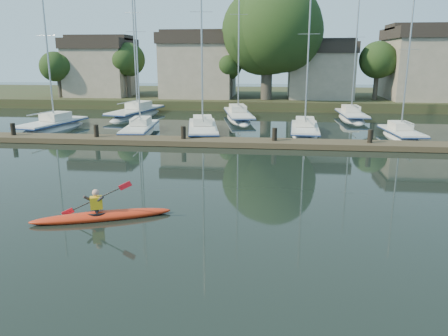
# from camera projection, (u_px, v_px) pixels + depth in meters

# --- Properties ---
(ground) EXTENTS (160.00, 160.00, 0.00)m
(ground) POSITION_uv_depth(u_px,v_px,m) (187.00, 224.00, 15.23)
(ground) COLOR black
(ground) RESTS_ON ground
(kayak) EXTENTS (4.85, 2.42, 1.58)m
(kayak) POSITION_uv_depth(u_px,v_px,m) (101.00, 214.00, 15.64)
(kayak) COLOR #D44910
(kayak) RESTS_ON ground
(dock) EXTENTS (34.00, 2.00, 1.80)m
(dock) POSITION_uv_depth(u_px,v_px,m) (228.00, 142.00, 28.65)
(dock) COLOR #483C29
(dock) RESTS_ON ground
(sailboat_0) EXTENTS (3.71, 8.25, 12.64)m
(sailboat_0) POSITION_uv_depth(u_px,v_px,m) (53.00, 132.00, 35.06)
(sailboat_0) COLOR silver
(sailboat_0) RESTS_ON ground
(sailboat_1) EXTENTS (2.67, 7.98, 12.80)m
(sailboat_1) POSITION_uv_depth(u_px,v_px,m) (140.00, 135.00, 33.41)
(sailboat_1) COLOR silver
(sailboat_1) RESTS_ON ground
(sailboat_2) EXTENTS (3.74, 9.34, 15.07)m
(sailboat_2) POSITION_uv_depth(u_px,v_px,m) (203.00, 136.00, 33.16)
(sailboat_2) COLOR silver
(sailboat_2) RESTS_ON ground
(sailboat_3) EXTENTS (2.39, 7.87, 12.55)m
(sailboat_3) POSITION_uv_depth(u_px,v_px,m) (304.00, 137.00, 32.80)
(sailboat_3) COLOR silver
(sailboat_3) RESTS_ON ground
(sailboat_4) EXTENTS (2.45, 6.47, 10.75)m
(sailboat_4) POSITION_uv_depth(u_px,v_px,m) (401.00, 140.00, 31.43)
(sailboat_4) COLOR silver
(sailboat_4) RESTS_ON ground
(sailboat_5) EXTENTS (4.12, 10.25, 16.54)m
(sailboat_5) POSITION_uv_depth(u_px,v_px,m) (137.00, 118.00, 42.87)
(sailboat_5) COLOR silver
(sailboat_5) RESTS_ON ground
(sailboat_6) EXTENTS (4.02, 10.23, 15.92)m
(sailboat_6) POSITION_uv_depth(u_px,v_px,m) (238.00, 120.00, 41.00)
(sailboat_6) COLOR silver
(sailboat_6) RESTS_ON ground
(sailboat_7) EXTENTS (2.34, 7.98, 12.76)m
(sailboat_7) POSITION_uv_depth(u_px,v_px,m) (351.00, 121.00, 40.86)
(sailboat_7) COLOR silver
(sailboat_7) RESTS_ON ground
(shore) EXTENTS (90.00, 25.25, 12.75)m
(shore) POSITION_uv_depth(u_px,v_px,m) (264.00, 77.00, 53.02)
(shore) COLOR #29381C
(shore) RESTS_ON ground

